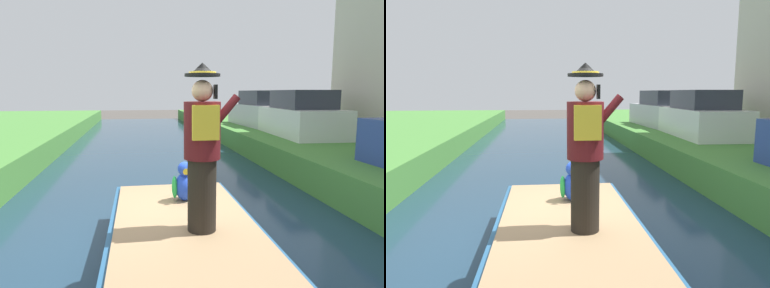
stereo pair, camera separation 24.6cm
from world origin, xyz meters
TOP-DOWN VIEW (x-y plane):
  - ground_plane at (0.00, 0.00)m, footprint 80.00×80.00m
  - canal_water at (0.00, 0.00)m, footprint 6.15×48.00m
  - boat at (0.00, -0.82)m, footprint 1.85×4.22m
  - person_pirate at (0.16, -0.91)m, footprint 0.61×0.42m
  - parrot_plush at (0.12, 0.21)m, footprint 0.36×0.35m
  - parked_car_white at (4.93, 6.38)m, footprint 1.86×4.07m
  - parked_car_silver at (4.93, 9.93)m, footprint 1.86×4.07m

SIDE VIEW (x-z plane):
  - ground_plane at x=0.00m, z-range 0.00..0.00m
  - canal_water at x=0.00m, z-range 0.00..0.10m
  - boat at x=0.00m, z-range 0.10..0.71m
  - parrot_plush at x=0.12m, z-range 0.67..1.24m
  - parked_car_white at x=4.93m, z-range 0.70..2.20m
  - parked_car_silver at x=4.93m, z-range 0.70..2.20m
  - person_pirate at x=0.16m, z-range 0.71..2.56m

